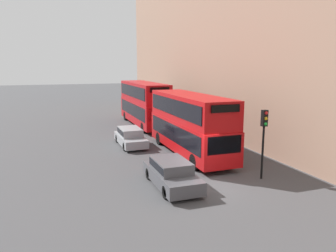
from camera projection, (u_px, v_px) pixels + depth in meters
ground_plane at (206, 185)px, 17.49m from camera, size 200.00×200.00×0.00m
building_facade at (324, 3)px, 18.02m from camera, size 1.10×80.00×18.77m
bus_leading at (190, 122)px, 23.14m from camera, size 2.59×10.08×4.29m
bus_second_in_queue at (144, 102)px, 34.39m from camera, size 2.59×10.99×4.52m
car_dark_sedan at (171, 172)px, 17.20m from camera, size 1.87×4.53×1.41m
car_hatchback at (130, 136)px, 25.97m from camera, size 1.76×4.55×1.40m
traffic_light at (264, 130)px, 17.93m from camera, size 0.30×0.36×3.91m
pedestrian at (190, 127)px, 29.81m from camera, size 0.36×0.36×1.59m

